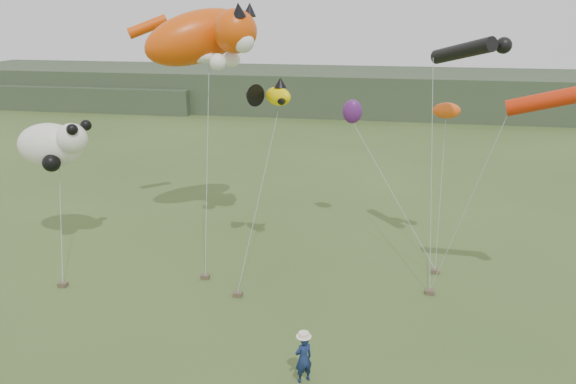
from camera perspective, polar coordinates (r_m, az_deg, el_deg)
name	(u,v)px	position (r m, az deg, el deg)	size (l,w,h in m)	color
ground	(304,367)	(17.49, 1.60, -17.35)	(120.00, 120.00, 0.00)	#385123
headland	(340,91)	(59.57, 5.29, 10.15)	(90.00, 13.00, 4.00)	#2D3D28
festival_attendant	(303,358)	(16.54, 1.59, -16.54)	(0.54, 0.36, 1.49)	#152350
sandbag_anchors	(275,283)	(21.87, -1.35, -9.27)	(14.44, 3.99, 0.17)	brown
cat_kite	(205,37)	(25.23, -8.43, 15.34)	(6.44, 4.97, 3.29)	#DD4707
fish_kite	(268,95)	(21.60, -2.05, 9.83)	(2.36, 1.56, 1.14)	#F2D000
tube_kites	(511,71)	(21.12, 21.74, 11.32)	(5.32, 5.07, 2.50)	black
panda_kite	(53,145)	(25.87, -22.74, 4.45)	(3.35, 2.17, 2.08)	white
misc_kites	(392,111)	(24.78, 10.55, 8.08)	(4.93, 2.57, 1.37)	#EE5712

